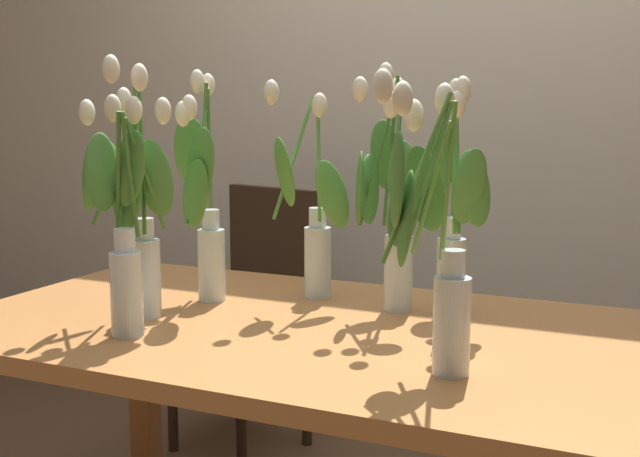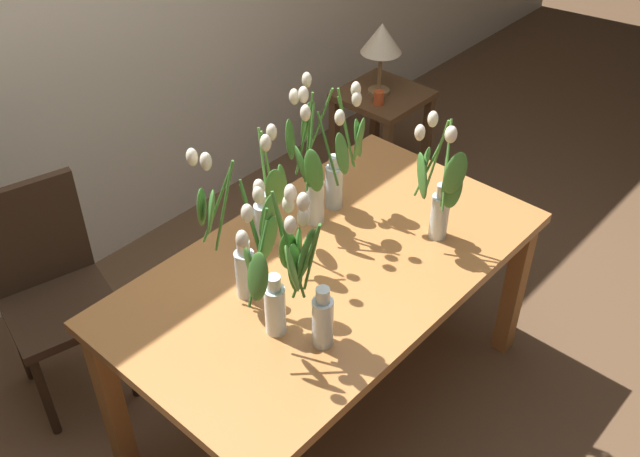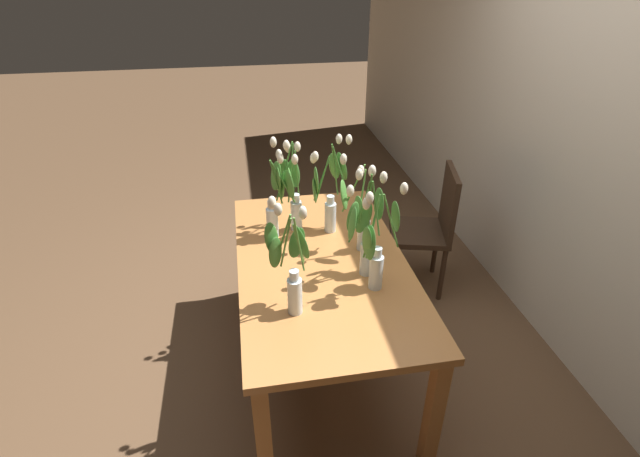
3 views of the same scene
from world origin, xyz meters
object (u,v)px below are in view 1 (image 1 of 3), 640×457
tulip_vase_1 (455,226)px  tulip_vase_6 (134,217)px  dining_table (304,363)px  tulip_vase_4 (431,250)px  tulip_vase_5 (204,206)px  tulip_vase_3 (127,237)px  tulip_vase_0 (389,215)px  dining_chair (254,302)px  tulip_vase_2 (314,230)px

tulip_vase_1 → tulip_vase_6: (-0.65, -0.32, 0.02)m
dining_table → tulip_vase_4: size_ratio=2.93×
tulip_vase_1 → tulip_vase_6: tulip_vase_6 is taller
dining_table → tulip_vase_6: 0.51m
tulip_vase_5 → tulip_vase_6: (-0.05, -0.21, -0.00)m
dining_table → tulip_vase_3: size_ratio=3.15×
tulip_vase_1 → tulip_vase_3: size_ratio=1.08×
tulip_vase_3 → tulip_vase_6: (-0.05, 0.09, 0.03)m
tulip_vase_1 → tulip_vase_3: 0.73m
tulip_vase_0 → tulip_vase_3: size_ratio=1.15×
dining_table → tulip_vase_0: 0.40m
tulip_vase_3 → tulip_vase_6: bearing=119.9°
tulip_vase_4 → dining_chair: 1.53m
tulip_vase_0 → tulip_vase_4: bearing=-61.1°
tulip_vase_5 → tulip_vase_0: bearing=11.9°
tulip_vase_2 → tulip_vase_6: bearing=-131.5°
tulip_vase_3 → tulip_vase_4: tulip_vase_4 is taller
dining_table → tulip_vase_4: (0.35, -0.20, 0.32)m
tulip_vase_2 → dining_table: bearing=-70.4°
dining_chair → tulip_vase_3: bearing=-74.4°
tulip_vase_1 → tulip_vase_4: bearing=-80.8°
tulip_vase_4 → dining_chair: size_ratio=0.59×
tulip_vase_4 → tulip_vase_6: tulip_vase_6 is taller
tulip_vase_1 → tulip_vase_3: (-0.60, -0.42, -0.00)m
tulip_vase_3 → tulip_vase_6: size_ratio=0.86×
tulip_vase_0 → tulip_vase_2: (-0.21, 0.03, -0.05)m
tulip_vase_0 → dining_chair: tulip_vase_0 is taller
tulip_vase_1 → tulip_vase_2: tulip_vase_1 is taller
tulip_vase_0 → tulip_vase_3: (-0.45, -0.40, -0.02)m
tulip_vase_2 → tulip_vase_1: bearing=-1.4°
tulip_vase_2 → tulip_vase_5: 0.28m
dining_table → tulip_vase_5: 0.47m
tulip_vase_4 → tulip_vase_5: 0.73m
tulip_vase_3 → tulip_vase_4: (0.67, 0.00, 0.02)m
tulip_vase_4 → tulip_vase_2: bearing=135.2°
tulip_vase_1 → dining_chair: 1.21m
dining_table → tulip_vase_2: 0.36m
dining_table → tulip_vase_2: tulip_vase_2 is taller
tulip_vase_6 → tulip_vase_1: bearing=26.3°
dining_table → tulip_vase_0: (0.13, 0.19, 0.32)m
tulip_vase_2 → dining_chair: bearing=129.2°
tulip_vase_5 → dining_chair: 0.97m
tulip_vase_2 → tulip_vase_5: bearing=-153.1°
tulip_vase_1 → tulip_vase_4: 0.42m
tulip_vase_1 → tulip_vase_3: tulip_vase_1 is taller
tulip_vase_2 → tulip_vase_6: tulip_vase_6 is taller
dining_table → dining_chair: dining_chair is taller
tulip_vase_0 → tulip_vase_1: tulip_vase_0 is taller
dining_table → tulip_vase_5: (-0.32, 0.10, 0.33)m
tulip_vase_5 → tulip_vase_2: bearing=26.9°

